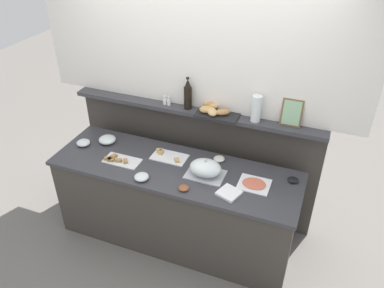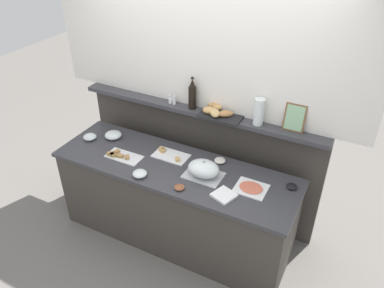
% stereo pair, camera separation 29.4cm
% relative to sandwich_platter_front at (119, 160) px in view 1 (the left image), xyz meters
% --- Properties ---
extents(ground_plane, '(12.00, 12.00, 0.00)m').
position_rel_sandwich_platter_front_xyz_m(ground_plane, '(0.52, 0.70, -0.89)').
color(ground_plane, slate).
extents(buffet_counter, '(2.30, 0.72, 0.88)m').
position_rel_sandwich_platter_front_xyz_m(buffet_counter, '(0.52, 0.10, -0.45)').
color(buffet_counter, '#3D3833').
rests_on(buffet_counter, ground_plane).
extents(back_ledge_unit, '(2.52, 0.22, 1.25)m').
position_rel_sandwich_platter_front_xyz_m(back_ledge_unit, '(0.52, 0.63, -0.23)').
color(back_ledge_unit, '#3D3833').
rests_on(back_ledge_unit, ground_plane).
extents(upper_wall_panel, '(3.12, 0.08, 1.35)m').
position_rel_sandwich_platter_front_xyz_m(upper_wall_panel, '(0.52, 0.66, 1.03)').
color(upper_wall_panel, white).
rests_on(upper_wall_panel, back_ledge_unit).
extents(sandwich_platter_front, '(0.35, 0.18, 0.04)m').
position_rel_sandwich_platter_front_xyz_m(sandwich_platter_front, '(0.00, 0.00, 0.00)').
color(sandwich_platter_front, silver).
rests_on(sandwich_platter_front, buffet_counter).
extents(sandwich_platter_rear, '(0.34, 0.20, 0.04)m').
position_rel_sandwich_platter_front_xyz_m(sandwich_platter_rear, '(0.40, 0.23, -0.00)').
color(sandwich_platter_rear, white).
rests_on(sandwich_platter_rear, buffet_counter).
extents(cold_cuts_platter, '(0.27, 0.23, 0.02)m').
position_rel_sandwich_platter_front_xyz_m(cold_cuts_platter, '(1.25, 0.11, -0.00)').
color(cold_cuts_platter, white).
rests_on(cold_cuts_platter, buffet_counter).
extents(serving_cloche, '(0.34, 0.24, 0.17)m').
position_rel_sandwich_platter_front_xyz_m(serving_cloche, '(0.82, 0.09, 0.06)').
color(serving_cloche, '#B7BABF').
rests_on(serving_cloche, buffet_counter).
extents(glass_bowl_large, '(0.13, 0.13, 0.05)m').
position_rel_sandwich_platter_front_xyz_m(glass_bowl_large, '(-0.47, 0.11, 0.01)').
color(glass_bowl_large, silver).
rests_on(glass_bowl_large, buffet_counter).
extents(glass_bowl_medium, '(0.13, 0.13, 0.05)m').
position_rel_sandwich_platter_front_xyz_m(glass_bowl_medium, '(0.32, -0.16, 0.01)').
color(glass_bowl_medium, silver).
rests_on(glass_bowl_medium, buffet_counter).
extents(glass_bowl_small, '(0.17, 0.17, 0.07)m').
position_rel_sandwich_platter_front_xyz_m(glass_bowl_small, '(-0.28, 0.24, 0.02)').
color(glass_bowl_small, silver).
rests_on(glass_bowl_small, buffet_counter).
extents(condiment_bowl_dark, '(0.09, 0.09, 0.03)m').
position_rel_sandwich_platter_front_xyz_m(condiment_bowl_dark, '(0.71, -0.16, 0.00)').
color(condiment_bowl_dark, brown).
rests_on(condiment_bowl_dark, buffet_counter).
extents(condiment_bowl_red, '(0.09, 0.09, 0.03)m').
position_rel_sandwich_platter_front_xyz_m(condiment_bowl_red, '(1.55, 0.28, 0.00)').
color(condiment_bowl_red, black).
rests_on(condiment_bowl_red, buffet_counter).
extents(condiment_bowl_teal, '(0.11, 0.11, 0.04)m').
position_rel_sandwich_platter_front_xyz_m(condiment_bowl_teal, '(0.86, 0.35, 0.01)').
color(condiment_bowl_teal, silver).
rests_on(condiment_bowl_teal, buffet_counter).
extents(napkin_stack, '(0.22, 0.22, 0.02)m').
position_rel_sandwich_platter_front_xyz_m(napkin_stack, '(1.09, -0.08, -0.00)').
color(napkin_stack, white).
rests_on(napkin_stack, buffet_counter).
extents(wine_bottle_dark, '(0.08, 0.08, 0.32)m').
position_rel_sandwich_platter_front_xyz_m(wine_bottle_dark, '(0.46, 0.56, 0.50)').
color(wine_bottle_dark, black).
rests_on(wine_bottle_dark, back_ledge_unit).
extents(salt_shaker, '(0.03, 0.03, 0.09)m').
position_rel_sandwich_platter_front_xyz_m(salt_shaker, '(0.23, 0.56, 0.40)').
color(salt_shaker, white).
rests_on(salt_shaker, back_ledge_unit).
extents(pepper_shaker, '(0.03, 0.03, 0.09)m').
position_rel_sandwich_platter_front_xyz_m(pepper_shaker, '(0.27, 0.56, 0.40)').
color(pepper_shaker, white).
rests_on(pepper_shaker, back_ledge_unit).
extents(bread_basket, '(0.40, 0.27, 0.08)m').
position_rel_sandwich_platter_front_xyz_m(bread_basket, '(0.72, 0.56, 0.39)').
color(bread_basket, black).
rests_on(bread_basket, back_ledge_unit).
extents(framed_picture, '(0.18, 0.06, 0.25)m').
position_rel_sandwich_platter_front_xyz_m(framed_picture, '(1.43, 0.60, 0.48)').
color(framed_picture, brown).
rests_on(framed_picture, back_ledge_unit).
extents(water_carafe, '(0.09, 0.09, 0.25)m').
position_rel_sandwich_platter_front_xyz_m(water_carafe, '(1.12, 0.56, 0.48)').
color(water_carafe, silver).
rests_on(water_carafe, back_ledge_unit).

